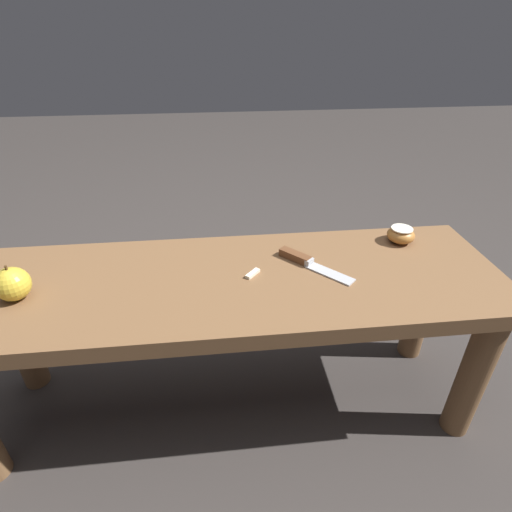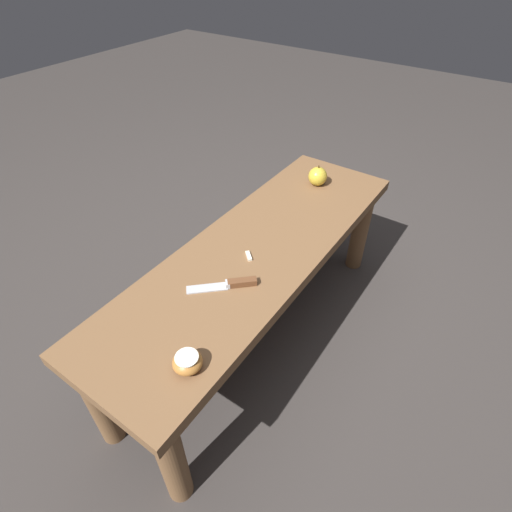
# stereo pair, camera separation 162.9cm
# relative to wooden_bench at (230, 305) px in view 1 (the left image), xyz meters

# --- Properties ---
(ground_plane) EXTENTS (8.00, 8.00, 0.00)m
(ground_plane) POSITION_rel_wooden_bench_xyz_m (0.00, 0.00, -0.36)
(ground_plane) COLOR #383330
(wooden_bench) EXTENTS (1.32, 0.41, 0.44)m
(wooden_bench) POSITION_rel_wooden_bench_xyz_m (0.00, 0.00, 0.00)
(wooden_bench) COLOR brown
(wooden_bench) RESTS_ON ground_plane
(knife) EXTENTS (0.16, 0.17, 0.02)m
(knife) POSITION_rel_wooden_bench_xyz_m (-0.19, -0.04, 0.09)
(knife) COLOR #B7BABF
(knife) RESTS_ON wooden_bench
(apple_whole) EXTENTS (0.07, 0.07, 0.08)m
(apple_whole) POSITION_rel_wooden_bench_xyz_m (0.46, 0.03, 0.12)
(apple_whole) COLOR gold
(apple_whole) RESTS_ON wooden_bench
(apple_cut) EXTENTS (0.07, 0.07, 0.04)m
(apple_cut) POSITION_rel_wooden_bench_xyz_m (-0.47, -0.12, 0.10)
(apple_cut) COLOR #B27233
(apple_cut) RESTS_ON wooden_bench
(apple_slice_near_knife) EXTENTS (0.04, 0.04, 0.01)m
(apple_slice_near_knife) POSITION_rel_wooden_bench_xyz_m (-0.06, -0.01, 0.08)
(apple_slice_near_knife) COLOR white
(apple_slice_near_knife) RESTS_ON wooden_bench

